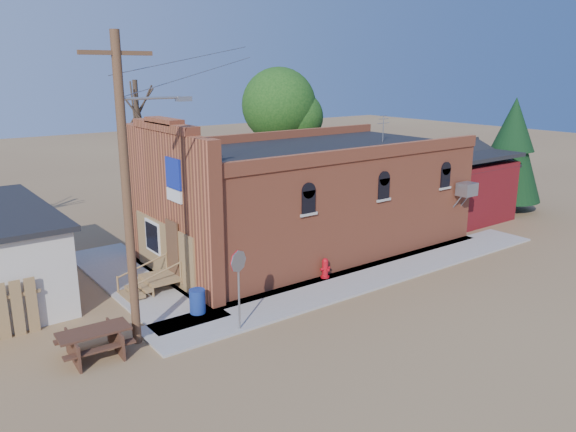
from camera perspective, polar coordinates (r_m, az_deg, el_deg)
ground at (r=21.12m, az=7.52°, el=-7.65°), size 120.00×120.00×0.00m
sidewalk_south at (r=22.69m, az=8.67°, el=-5.98°), size 19.00×2.20×0.08m
sidewalk_west at (r=22.67m, az=-15.18°, el=-6.36°), size 2.60×10.00×0.08m
brick_bar at (r=25.39m, az=1.73°, el=1.83°), size 16.40×7.97×6.30m
red_shed at (r=32.36m, az=15.56°, el=3.97°), size 5.40×6.40×4.30m
utility_pole at (r=16.41m, az=-15.95°, el=2.84°), size 3.12×0.26×9.00m
tree_bare_near at (r=29.03m, az=-15.11°, el=10.19°), size 2.80×2.80×7.65m
tree_leafy at (r=33.84m, az=-0.93°, el=11.20°), size 4.40×4.40×8.15m
evergreen_tree at (r=34.57m, az=21.81°, el=6.53°), size 3.60×3.60×6.50m
fire_hydrant at (r=22.01m, az=3.80°, el=-5.30°), size 0.46×0.44×0.79m
stop_sign at (r=17.29m, az=-5.07°, el=-5.37°), size 0.67×0.31×2.59m
trash_barrel at (r=19.15m, az=-9.19°, el=-8.54°), size 0.66×0.66×0.82m
picnic_table at (r=17.24m, az=-19.08°, el=-11.75°), size 2.04×1.60×0.82m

